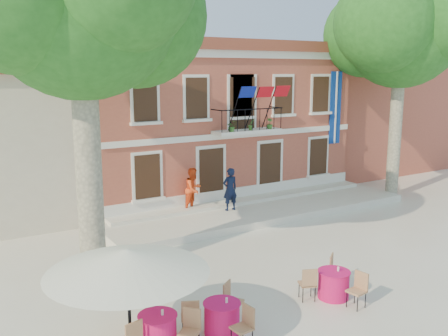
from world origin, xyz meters
TOP-DOWN VIEW (x-y plane):
  - ground at (0.00, 0.00)m, footprint 90.00×90.00m
  - main_building at (2.00, 9.99)m, footprint 13.50×9.59m
  - neighbor_east at (14.00, 11.00)m, footprint 9.40×9.40m
  - terrace at (2.00, 4.40)m, footprint 14.00×3.40m
  - plane_tree_west at (-6.30, 1.39)m, footprint 5.49×5.49m
  - plane_tree_east at (9.23, 3.51)m, footprint 5.50×5.50m
  - patio_umbrella at (-6.94, -3.29)m, footprint 3.40×3.40m
  - pedestrian_navy at (0.60, 4.74)m, footprint 0.68×0.46m
  - pedestrian_orange at (-0.73, 5.51)m, footprint 1.11×1.01m
  - cafe_table_0 at (-6.20, -3.04)m, footprint 1.79×1.83m
  - cafe_table_1 at (-1.08, -3.27)m, footprint 1.86×1.73m
  - cafe_table_2 at (-4.66, -3.28)m, footprint 1.86×1.70m

SIDE VIEW (x-z plane):
  - ground at x=0.00m, z-range 0.00..0.00m
  - terrace at x=2.00m, z-range 0.00..0.30m
  - cafe_table_0 at x=-6.20m, z-range -0.05..0.90m
  - cafe_table_1 at x=-1.08m, z-range -0.05..0.90m
  - cafe_table_2 at x=-4.66m, z-range -0.05..0.90m
  - pedestrian_navy at x=0.60m, z-range 0.30..2.13m
  - pedestrian_orange at x=-0.73m, z-range 0.30..2.15m
  - patio_umbrella at x=-6.94m, z-range 1.01..3.54m
  - neighbor_east at x=14.00m, z-range 0.02..6.42m
  - main_building at x=2.00m, z-range 0.03..7.53m
  - plane_tree_west at x=-6.30m, z-range 2.54..13.33m
  - plane_tree_east at x=9.23m, z-range 2.58..13.39m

